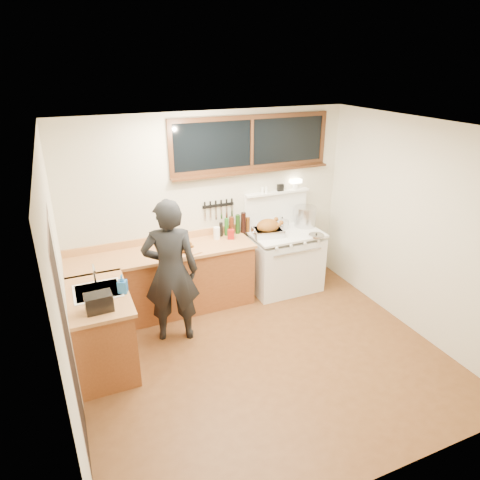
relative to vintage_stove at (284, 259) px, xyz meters
name	(u,v)px	position (x,y,z in m)	size (l,w,h in m)	color
ground_plane	(265,359)	(-1.00, -1.41, -0.48)	(4.00, 3.50, 0.02)	#573016
room_shell	(269,225)	(-1.00, -1.41, 1.18)	(4.10, 3.60, 2.65)	beige
counter_back	(164,281)	(-1.80, 0.04, -0.01)	(2.44, 0.64, 1.00)	brown
counter_left	(102,330)	(-2.70, -0.79, -0.01)	(0.64, 1.09, 0.90)	brown
sink_unit	(98,295)	(-2.68, -0.71, 0.38)	(0.50, 0.45, 0.37)	white
vintage_stove	(284,259)	(0.00, 0.00, 0.00)	(1.02, 0.74, 1.58)	white
back_window	(252,149)	(-0.40, 0.31, 1.60)	(2.32, 0.13, 0.77)	black
left_doorway	(71,352)	(-2.99, -1.96, 0.62)	(0.02, 1.04, 2.17)	black
knife_strip	(218,206)	(-0.90, 0.32, 0.84)	(0.46, 0.03, 0.28)	black
man	(171,272)	(-1.84, -0.57, 0.43)	(0.75, 0.59, 1.79)	black
soap_bottle	(122,284)	(-2.43, -0.85, 0.54)	(0.12, 0.12, 0.21)	#2364B0
toaster	(99,302)	(-2.70, -1.11, 0.52)	(0.27, 0.19, 0.18)	black
cutting_board	(185,249)	(-1.54, -0.14, 0.48)	(0.41, 0.34, 0.13)	#BF824C
roast_turkey	(268,229)	(-0.29, -0.02, 0.53)	(0.46, 0.38, 0.24)	silver
stockpot	(305,216)	(0.39, 0.10, 0.58)	(0.38, 0.38, 0.30)	silver
saucepan	(283,224)	(0.04, 0.14, 0.50)	(0.22, 0.30, 0.12)	silver
pot_lid	(316,235)	(0.33, -0.31, 0.45)	(0.22, 0.22, 0.04)	silver
coffee_tin	(231,234)	(-0.82, 0.07, 0.50)	(0.11, 0.10, 0.14)	maroon
pitcher	(217,233)	(-1.00, 0.15, 0.52)	(0.09, 0.09, 0.17)	white
bottle_cluster	(236,225)	(-0.68, 0.22, 0.56)	(0.47, 0.07, 0.30)	black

